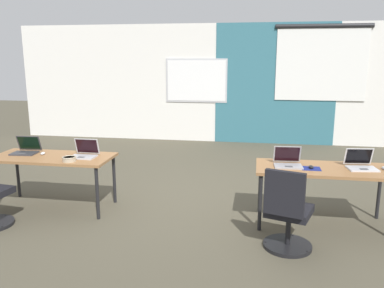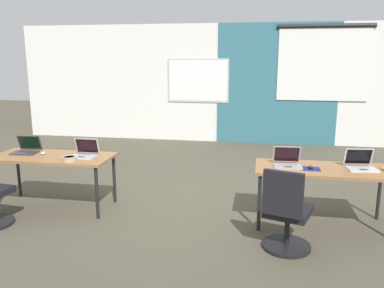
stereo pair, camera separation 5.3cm
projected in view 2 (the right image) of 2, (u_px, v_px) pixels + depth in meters
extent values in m
plane|color=#4C4738|center=(189.00, 199.00, 5.72)|extent=(24.00, 24.00, 0.00)
cube|color=silver|center=(220.00, 84.00, 9.46)|extent=(10.00, 0.20, 2.80)
cube|color=#336B7A|center=(277.00, 85.00, 9.14)|extent=(2.77, 0.01, 2.80)
cube|color=#B7B7BC|center=(198.00, 81.00, 9.43)|extent=(1.48, 0.02, 1.04)
cube|color=white|center=(198.00, 81.00, 9.43)|extent=(1.40, 0.02, 0.96)
cube|color=white|center=(323.00, 65.00, 8.85)|extent=(2.00, 0.02, 1.60)
cylinder|color=black|center=(326.00, 26.00, 8.67)|extent=(2.10, 0.10, 0.10)
cube|color=olive|center=(53.00, 157.00, 5.29)|extent=(1.60, 0.70, 0.04)
cylinder|color=black|center=(97.00, 193.00, 4.95)|extent=(0.04, 0.04, 0.68)
cylinder|color=black|center=(19.00, 174.00, 5.78)|extent=(0.04, 0.04, 0.68)
cylinder|color=black|center=(114.00, 179.00, 5.53)|extent=(0.04, 0.04, 0.68)
cube|color=olive|center=(323.00, 170.00, 4.70)|extent=(1.60, 0.70, 0.04)
cylinder|color=black|center=(259.00, 203.00, 4.61)|extent=(0.04, 0.04, 0.68)
cylinder|color=black|center=(260.00, 187.00, 5.19)|extent=(0.04, 0.04, 0.68)
cylinder|color=black|center=(379.00, 193.00, 4.94)|extent=(0.04, 0.04, 0.68)
cube|color=#B7B7BC|center=(83.00, 157.00, 5.20)|extent=(0.33, 0.23, 0.02)
cube|color=#4C4C4F|center=(81.00, 157.00, 5.15)|extent=(0.09, 0.06, 0.00)
cube|color=#B7B7BC|center=(87.00, 146.00, 5.31)|extent=(0.33, 0.07, 0.21)
cube|color=black|center=(87.00, 146.00, 5.31)|extent=(0.30, 0.06, 0.19)
cube|color=#333338|center=(25.00, 153.00, 5.41)|extent=(0.35, 0.25, 0.02)
cube|color=#4C4C4F|center=(23.00, 153.00, 5.35)|extent=(0.09, 0.07, 0.00)
cube|color=#333338|center=(30.00, 143.00, 5.53)|extent=(0.34, 0.11, 0.21)
cube|color=black|center=(29.00, 143.00, 5.53)|extent=(0.30, 0.09, 0.18)
ellipsoid|color=silver|center=(43.00, 153.00, 5.36)|extent=(0.08, 0.11, 0.03)
sphere|color=black|center=(6.00, 216.00, 5.06)|extent=(0.04, 0.04, 0.04)
sphere|color=black|center=(2.00, 227.00, 4.71)|extent=(0.04, 0.04, 0.04)
cube|color=silver|center=(362.00, 169.00, 4.61)|extent=(0.36, 0.27, 0.02)
cube|color=#4C4C4F|center=(364.00, 170.00, 4.56)|extent=(0.10, 0.07, 0.00)
cube|color=silver|center=(358.00, 157.00, 4.73)|extent=(0.34, 0.11, 0.21)
cube|color=black|center=(359.00, 157.00, 4.73)|extent=(0.30, 0.10, 0.19)
cube|color=#9E9EA3|center=(288.00, 166.00, 4.73)|extent=(0.34, 0.25, 0.02)
cube|color=#4C4C4F|center=(288.00, 167.00, 4.68)|extent=(0.09, 0.06, 0.00)
cube|color=#9E9EA3|center=(287.00, 154.00, 4.85)|extent=(0.33, 0.09, 0.21)
cube|color=black|center=(287.00, 154.00, 4.85)|extent=(0.30, 0.08, 0.19)
cube|color=navy|center=(311.00, 169.00, 4.66)|extent=(0.22, 0.19, 0.00)
ellipsoid|color=black|center=(311.00, 167.00, 4.65)|extent=(0.06, 0.10, 0.03)
cylinder|color=black|center=(286.00, 246.00, 4.25)|extent=(0.52, 0.52, 0.04)
cylinder|color=black|center=(287.00, 229.00, 4.21)|extent=(0.06, 0.06, 0.34)
cube|color=black|center=(288.00, 211.00, 4.16)|extent=(0.56, 0.56, 0.08)
cube|color=black|center=(283.00, 194.00, 3.89)|extent=(0.40, 0.18, 0.46)
sphere|color=black|center=(292.00, 237.00, 4.45)|extent=(0.04, 0.04, 0.04)
sphere|color=black|center=(306.00, 253.00, 4.08)|extent=(0.04, 0.04, 0.04)
sphere|color=black|center=(264.00, 244.00, 4.29)|extent=(0.04, 0.04, 0.04)
cylinder|color=tan|center=(69.00, 159.00, 5.01)|extent=(0.17, 0.17, 0.05)
torus|color=tan|center=(69.00, 157.00, 5.00)|extent=(0.18, 0.18, 0.02)
cylinder|color=#B26628|center=(69.00, 157.00, 5.00)|extent=(0.14, 0.14, 0.01)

